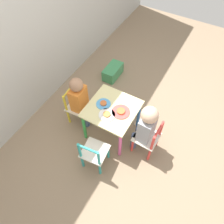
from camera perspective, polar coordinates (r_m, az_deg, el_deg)
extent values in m
plane|color=#8C755B|center=(2.75, 0.00, -4.95)|extent=(6.00, 6.00, 0.00)
cube|color=beige|center=(2.41, -24.67, 23.51)|extent=(6.00, 0.06, 2.60)
cube|color=beige|center=(2.37, 0.00, 0.87)|extent=(0.53, 0.53, 0.02)
cylinder|color=#E5599E|center=(2.40, 2.11, -8.64)|extent=(0.04, 0.04, 0.45)
cylinder|color=#387AD1|center=(2.63, 6.98, -0.73)|extent=(0.04, 0.04, 0.45)
cylinder|color=green|center=(2.53, -7.27, -3.93)|extent=(0.04, 0.04, 0.45)
cylinder|color=orange|center=(2.75, -1.82, 3.18)|extent=(0.04, 0.04, 0.45)
cube|color=silver|center=(2.68, -8.64, 1.41)|extent=(0.28, 0.28, 0.02)
cylinder|color=yellow|center=(2.69, -7.51, -2.65)|extent=(0.03, 0.03, 0.25)
cylinder|color=yellow|center=(2.79, -5.36, 0.60)|extent=(0.03, 0.03, 0.25)
cylinder|color=yellow|center=(2.78, -11.29, -1.08)|extent=(0.03, 0.03, 0.25)
cylinder|color=yellow|center=(2.87, -9.08, 2.03)|extent=(0.03, 0.03, 0.25)
cylinder|color=yellow|center=(2.58, -12.16, 2.15)|extent=(0.03, 0.03, 0.26)
cylinder|color=yellow|center=(2.69, -9.75, 5.36)|extent=(0.03, 0.03, 0.26)
cylinder|color=yellow|center=(2.55, -11.33, 5.47)|extent=(0.21, 0.04, 0.02)
cube|color=silver|center=(2.44, 8.97, -6.46)|extent=(0.27, 0.27, 0.02)
cylinder|color=#DB3D38|center=(2.62, 7.57, -5.14)|extent=(0.03, 0.03, 0.25)
cylinder|color=#DB3D38|center=(2.52, 5.34, -8.66)|extent=(0.03, 0.03, 0.25)
cylinder|color=#DB3D38|center=(2.59, 11.74, -7.19)|extent=(0.03, 0.03, 0.25)
cylinder|color=#DB3D38|center=(2.49, 9.69, -10.85)|extent=(0.03, 0.03, 0.25)
cylinder|color=#DB3D38|center=(2.38, 12.73, -4.22)|extent=(0.03, 0.03, 0.26)
cylinder|color=#DB3D38|center=(2.27, 10.55, -8.09)|extent=(0.03, 0.03, 0.26)
cylinder|color=#DB3D38|center=(2.23, 12.15, -4.60)|extent=(0.21, 0.03, 0.02)
cube|color=silver|center=(2.34, -4.53, -10.15)|extent=(0.28, 0.28, 0.02)
cylinder|color=teal|center=(2.47, -0.98, -10.42)|extent=(0.03, 0.03, 0.25)
cylinder|color=teal|center=(2.52, -5.42, -8.60)|extent=(0.03, 0.03, 0.25)
cylinder|color=teal|center=(2.39, -3.18, -14.56)|extent=(0.03, 0.03, 0.25)
cylinder|color=teal|center=(2.45, -7.75, -12.57)|extent=(0.03, 0.03, 0.25)
cylinder|color=teal|center=(2.16, -3.48, -12.07)|extent=(0.03, 0.03, 0.26)
cylinder|color=teal|center=(2.22, -8.46, -9.93)|extent=(0.03, 0.03, 0.26)
cylinder|color=teal|center=(2.09, -6.28, -9.62)|extent=(0.04, 0.21, 0.02)
cylinder|color=#4C608E|center=(2.71, -6.68, -1.79)|extent=(0.07, 0.07, 0.26)
cylinder|color=#4C608E|center=(2.76, -5.67, -0.25)|extent=(0.07, 0.07, 0.26)
cube|color=orange|center=(2.54, -8.70, 3.55)|extent=(0.21, 0.16, 0.31)
sphere|color=#A37556|center=(2.38, -9.36, 7.02)|extent=(0.16, 0.16, 0.16)
cylinder|color=#4C608E|center=(2.59, 6.74, -5.83)|extent=(0.07, 0.07, 0.26)
cylinder|color=#4C608E|center=(2.54, 5.69, -7.48)|extent=(0.07, 0.07, 0.26)
cube|color=#999EA8|center=(2.30, 9.04, -4.14)|extent=(0.21, 0.15, 0.32)
sphere|color=#DBB293|center=(2.11, 9.84, -0.72)|extent=(0.17, 0.17, 0.17)
cylinder|color=#4C9EE0|center=(2.39, -2.26, 2.11)|extent=(0.16, 0.16, 0.01)
cylinder|color=#CC6633|center=(2.38, -2.27, 2.32)|extent=(0.07, 0.07, 0.02)
cylinder|color=#E54C47|center=(2.33, 2.32, 0.04)|extent=(0.20, 0.20, 0.01)
cylinder|color=#CC6633|center=(2.32, 2.33, 0.25)|extent=(0.09, 0.09, 0.02)
cylinder|color=white|center=(2.30, -1.34, -0.77)|extent=(0.18, 0.18, 0.01)
cylinder|color=#D6843D|center=(2.29, -1.35, -0.56)|extent=(0.08, 0.08, 0.02)
cube|color=#3D8E56|center=(3.31, 0.20, 10.49)|extent=(0.34, 0.18, 0.17)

